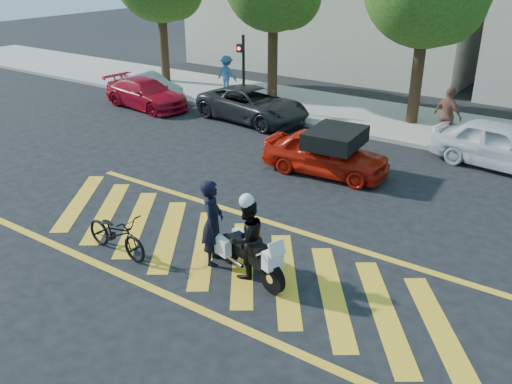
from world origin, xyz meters
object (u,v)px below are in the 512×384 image
Objects in this scene: officer_bike at (212,222)px; parked_mid_right at (502,145)px; parked_left at (146,94)px; officer_moto at (247,239)px; bicycle at (116,233)px; red_convertible at (326,153)px; parked_far_left at (148,86)px; police_motorcycle at (248,254)px; parked_mid_left at (253,105)px.

officer_bike reaches higher than parked_mid_right.
parked_left is 1.00× the size of parked_mid_right.
parked_left is at bearing 101.82° from parked_mid_right.
officer_bike is at bearing -74.71° from officer_moto.
parked_mid_right reaches higher than bicycle.
red_convertible is 1.08× the size of parked_far_left.
bicycle is 1.08× the size of officer_moto.
parked_mid_right is (15.33, 0.00, 0.14)m from parked_far_left.
parked_far_left is at bearing 48.39° from parked_left.
parked_far_left is at bearing 159.35° from police_motorcycle.
officer_bike is 0.45× the size of parked_left.
officer_moto is at bearing 170.28° from parked_mid_right.
parked_mid_right is (2.91, 9.58, 0.21)m from police_motorcycle.
parked_mid_right is (2.93, 9.59, -0.14)m from officer_moto.
officer_moto is (0.92, -0.03, -0.10)m from officer_bike.
red_convertible is 0.81× the size of parked_mid_left.
officer_moto is at bearing -120.66° from officer_bike.
police_motorcycle is 0.35m from officer_moto.
officer_moto is 0.45× the size of red_convertible.
parked_mid_left is (-5.48, 9.40, -0.30)m from officer_bike.
bicycle is 12.58m from parked_left.
officer_bike is 10.88m from parked_mid_left.
police_motorcycle is 14.17m from parked_left.
red_convertible is at bearing 137.11° from parked_mid_right.
red_convertible reaches higher than bicycle.
officer_moto is at bearing -120.51° from parked_left.
bicycle is at bearing -131.89° from parked_left.
officer_bike is at bearing -61.84° from bicycle.
officer_bike is 0.54× the size of parked_far_left.
red_convertible is at bearing -103.59° from parked_far_left.
parked_mid_right is at bearing -85.73° from parked_far_left.
parked_mid_left is 9.33m from parked_mid_right.
parked_mid_right reaches higher than police_motorcycle.
parked_mid_right is at bearing -79.30° from parked_left.
officer_bike is 13.42m from parked_left.
parked_far_left is (-12.42, 9.58, 0.07)m from police_motorcycle.
parked_mid_left is at bearing -72.79° from parked_left.
police_motorcycle is 0.49× the size of parked_mid_right.
red_convertible reaches higher than police_motorcycle.
parked_mid_left is (-6.42, 9.41, 0.15)m from police_motorcycle.
police_motorcycle is (0.94, -0.02, -0.45)m from officer_bike.
officer_bike is 0.40× the size of parked_mid_left.
bicycle is 7.12m from red_convertible.
parked_mid_left is (-3.45, 10.33, 0.17)m from bicycle.
bicycle reaches higher than police_motorcycle.
officer_bike is 2.28m from bicycle.
officer_bike reaches higher than parked_far_left.
parked_mid_left is 1.12× the size of parked_mid_right.
bicycle is 0.49× the size of red_convertible.
officer_bike is at bearing -122.76° from parked_left.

